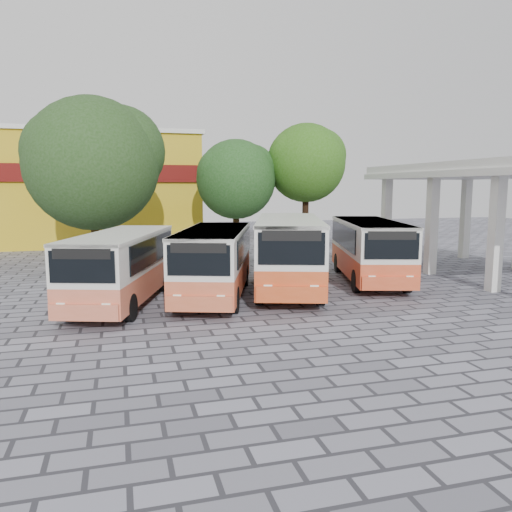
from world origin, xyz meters
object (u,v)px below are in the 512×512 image
object	(u,v)px
bus_centre_left	(215,258)
bus_centre_right	(289,249)
bus_far_left	(121,263)
bus_far_right	(370,247)

from	to	relation	value
bus_centre_left	bus_centre_right	distance (m)	3.31
bus_centre_right	bus_far_left	bearing A→B (deg)	-154.96
bus_far_left	bus_centre_left	size ratio (longest dim) A/B	0.98
bus_centre_left	bus_centre_right	xyz separation A→B (m)	(3.24, 0.64, 0.18)
bus_centre_left	bus_far_right	xyz separation A→B (m)	(7.37, 1.46, 0.05)
bus_far_right	bus_centre_right	bearing A→B (deg)	-152.87
bus_far_left	bus_centre_left	world-z (taller)	bus_centre_left
bus_centre_left	bus_far_right	bearing A→B (deg)	29.37
bus_centre_left	bus_far_right	size ratio (longest dim) A/B	0.97
bus_far_left	bus_centre_left	bearing A→B (deg)	21.05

